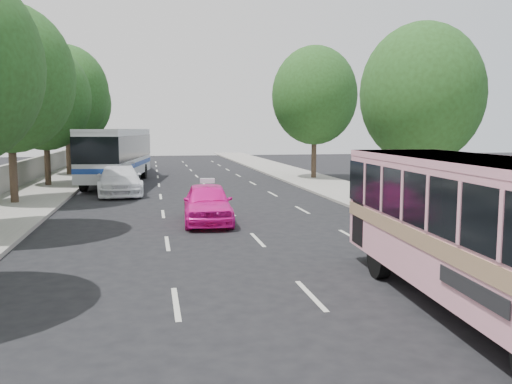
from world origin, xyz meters
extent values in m
plane|color=black|center=(0.00, 0.00, 0.00)|extent=(120.00, 120.00, 0.00)
cube|color=#9E998E|center=(-8.50, 20.00, 0.07)|extent=(4.00, 90.00, 0.15)
cube|color=#9E998E|center=(8.50, 20.00, 0.06)|extent=(4.00, 90.00, 0.12)
cube|color=#9E998E|center=(-10.30, 20.00, 0.90)|extent=(0.30, 90.00, 1.50)
cylinder|color=#38281E|center=(-8.70, 14.00, 1.90)|extent=(0.36, 0.36, 3.80)
ellipsoid|color=#244518|center=(-8.70, 14.00, 5.90)|extent=(6.00, 6.00, 6.90)
sphere|color=#244518|center=(-8.30, 13.70, 7.10)|extent=(3.90, 3.90, 3.90)
cylinder|color=#38281E|center=(-8.60, 22.00, 1.75)|extent=(0.36, 0.36, 3.50)
ellipsoid|color=#244518|center=(-8.60, 22.00, 5.43)|extent=(5.52, 5.52, 6.35)
sphere|color=#244518|center=(-8.20, 21.70, 6.53)|extent=(3.59, 3.59, 3.59)
cylinder|color=#38281E|center=(-8.50, 30.00, 2.00)|extent=(0.36, 0.36, 3.99)
ellipsoid|color=#244518|center=(-8.50, 30.00, 6.20)|extent=(6.30, 6.30, 7.24)
sphere|color=#244518|center=(-8.10, 29.70, 7.46)|extent=(4.09, 4.09, 4.09)
cylinder|color=#38281E|center=(-8.70, 38.00, 1.86)|extent=(0.36, 0.36, 3.72)
ellipsoid|color=#244518|center=(-8.70, 38.00, 5.78)|extent=(5.88, 5.88, 6.76)
sphere|color=#244518|center=(-8.30, 37.70, 6.96)|extent=(3.82, 3.82, 3.82)
cylinder|color=#38281E|center=(8.70, 8.00, 1.61)|extent=(0.36, 0.36, 3.23)
ellipsoid|color=#244518|center=(8.70, 8.00, 5.01)|extent=(5.10, 5.10, 5.87)
sphere|color=#244518|center=(9.10, 7.70, 6.04)|extent=(3.32, 3.31, 3.31)
cylinder|color=#38281E|center=(9.00, 24.00, 1.90)|extent=(0.36, 0.36, 3.80)
ellipsoid|color=#244518|center=(9.00, 24.00, 5.90)|extent=(6.00, 6.00, 6.90)
sphere|color=#244518|center=(9.40, 23.70, 7.10)|extent=(3.90, 3.90, 3.90)
cube|color=pink|center=(3.88, -3.85, 1.76)|extent=(2.95, 9.60, 2.54)
cube|color=#9E7A59|center=(3.88, -3.85, 1.47)|extent=(2.99, 9.62, 0.33)
cube|color=black|center=(3.88, -3.85, 2.23)|extent=(3.00, 9.64, 1.04)
cube|color=pink|center=(3.88, -3.85, 2.96)|extent=(2.97, 9.62, 0.15)
cylinder|color=black|center=(3.03, -0.95, 0.49)|extent=(0.34, 1.00, 0.99)
cylinder|color=black|center=(5.09, -1.08, 0.49)|extent=(0.34, 1.00, 0.99)
imported|color=#F815A2|center=(-0.26, 7.55, 0.77)|extent=(2.06, 4.59, 1.53)
imported|color=white|center=(-4.09, 17.44, 0.83)|extent=(2.79, 5.89, 1.66)
cube|color=silver|center=(-4.50, 23.15, 2.05)|extent=(4.13, 12.10, 3.01)
cube|color=black|center=(-4.50, 23.15, 2.42)|extent=(4.18, 12.13, 1.48)
cube|color=navy|center=(-4.50, 23.15, 1.28)|extent=(4.17, 12.12, 0.30)
cube|color=silver|center=(-4.50, 23.15, 3.49)|extent=(4.15, 12.12, 0.14)
cylinder|color=black|center=(-5.08, 27.02, 0.54)|extent=(0.46, 1.12, 1.09)
cylinder|color=black|center=(-2.88, 26.72, 0.54)|extent=(0.46, 1.12, 1.09)
cylinder|color=black|center=(-6.17, 19.19, 0.54)|extent=(0.46, 1.12, 1.09)
cylinder|color=black|center=(-3.97, 18.89, 0.54)|extent=(0.46, 1.12, 1.09)
cube|color=white|center=(-4.50, 34.10, 1.86)|extent=(3.23, 10.91, 2.73)
cube|color=black|center=(-4.50, 34.10, 2.19)|extent=(3.29, 10.94, 1.34)
cube|color=navy|center=(-4.50, 34.10, 1.16)|extent=(3.28, 10.93, 0.27)
cube|color=white|center=(-4.50, 34.10, 3.16)|extent=(3.26, 10.93, 0.13)
cylinder|color=black|center=(-5.79, 37.40, 0.49)|extent=(0.37, 1.01, 0.99)
cylinder|color=black|center=(-3.82, 37.58, 0.49)|extent=(0.37, 1.01, 0.99)
cylinder|color=black|center=(-5.15, 30.27, 0.49)|extent=(0.37, 1.01, 0.99)
cylinder|color=black|center=(-3.18, 30.44, 0.49)|extent=(0.37, 1.01, 0.99)
cube|color=silver|center=(-0.26, 7.55, 1.62)|extent=(0.56, 0.21, 0.18)
camera|label=1|loc=(-2.33, -12.96, 3.61)|focal=38.00mm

